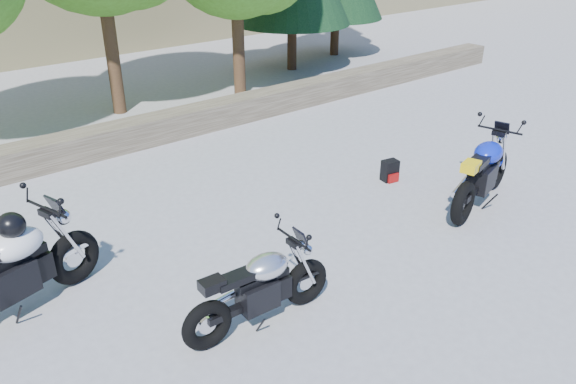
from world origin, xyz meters
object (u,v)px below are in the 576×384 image
at_px(blue_bike, 483,173).
at_px(backpack, 390,171).
at_px(silver_bike, 260,289).
at_px(white_bike, 9,270).

distance_m(blue_bike, backpack, 1.50).
bearing_deg(blue_bike, backpack, 90.91).
relative_size(silver_bike, blue_bike, 0.87).
height_order(silver_bike, blue_bike, blue_bike).
relative_size(silver_bike, white_bike, 0.85).
height_order(silver_bike, backpack, silver_bike).
bearing_deg(blue_bike, silver_bike, 167.24).
distance_m(silver_bike, backpack, 4.09).
xyz_separation_m(white_bike, blue_bike, (6.12, -1.62, -0.07)).
height_order(white_bike, blue_bike, white_bike).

